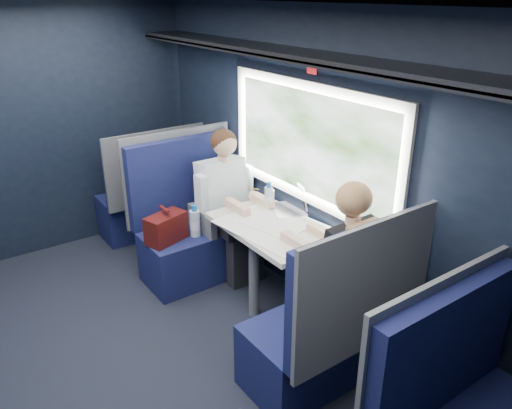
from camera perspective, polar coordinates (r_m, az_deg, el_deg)
ground at (r=3.74m, az=-11.84°, el=-16.84°), size 2.80×4.20×0.01m
room_shell at (r=3.02m, az=-13.74°, el=5.35°), size 3.00×4.40×2.40m
table at (r=3.79m, az=1.64°, el=-3.51°), size 0.62×1.00×0.74m
seat_bay_near at (r=4.47m, az=-7.14°, el=-2.79°), size 1.04×0.62×1.26m
seat_bay_far at (r=3.26m, az=8.44°, el=-13.96°), size 1.04×0.62×1.26m
seat_row_front at (r=5.25m, az=-11.87°, el=0.83°), size 1.04×0.51×1.16m
man at (r=4.33m, az=-3.19°, el=0.80°), size 0.53×0.56×1.32m
woman at (r=3.34m, az=9.94°, el=-6.66°), size 0.53×0.56×1.32m
papers at (r=3.73m, az=2.49°, el=-2.65°), size 0.71×0.93×0.01m
laptop at (r=4.03m, az=4.15°, el=0.34°), size 0.33×0.37×0.24m
bottle_small at (r=4.01m, az=1.47°, el=0.83°), size 0.07×0.07×0.23m
cup at (r=4.20m, az=1.63°, el=1.05°), size 0.07×0.07×0.09m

